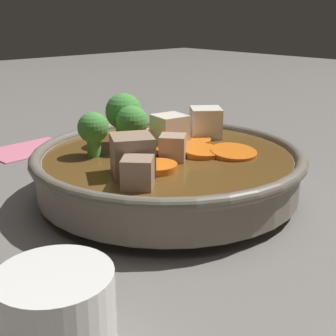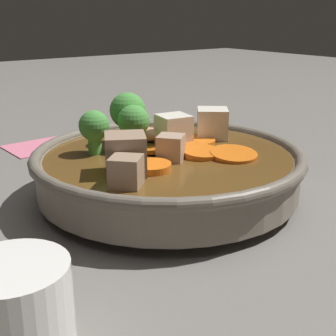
% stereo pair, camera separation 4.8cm
% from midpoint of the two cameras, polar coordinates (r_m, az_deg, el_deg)
% --- Properties ---
extents(ground_plane, '(3.00, 3.00, 0.00)m').
position_cam_midpoint_polar(ground_plane, '(0.49, 2.80, -3.63)').
color(ground_plane, slate).
extents(stirfry_bowl, '(0.28, 0.28, 0.10)m').
position_cam_midpoint_polar(stirfry_bowl, '(0.48, 2.73, 0.32)').
color(stirfry_bowl, slate).
rests_on(stirfry_bowl, ground_plane).
extents(tea_cup, '(0.06, 0.06, 0.05)m').
position_cam_midpoint_polar(tea_cup, '(0.28, -13.25, -16.40)').
color(tea_cup, white).
rests_on(tea_cup, ground_plane).
extents(napkin, '(0.11, 0.08, 0.00)m').
position_cam_midpoint_polar(napkin, '(0.69, -12.70, 2.72)').
color(napkin, '#D16B84').
rests_on(napkin, ground_plane).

